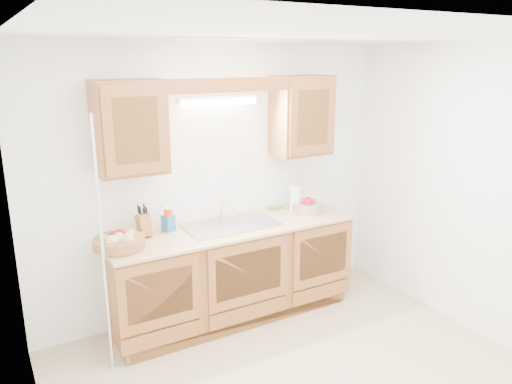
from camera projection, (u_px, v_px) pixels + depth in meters
room at (312, 227)px, 3.39m from camera, size 3.52×3.50×2.50m
base_cabinets at (232, 273)px, 4.60m from camera, size 2.20×0.60×0.86m
countertop at (233, 228)px, 4.48m from camera, size 2.30×0.63×0.04m
upper_cabinet_left at (129, 128)px, 3.95m from camera, size 0.55×0.33×0.75m
upper_cabinet_right at (302, 116)px, 4.75m from camera, size 0.55×0.33×0.75m
valance at (230, 85)px, 4.15m from camera, size 2.20×0.05×0.12m
fluorescent_fixture at (219, 100)px, 4.38m from camera, size 0.76×0.08×0.08m
sink at (232, 233)px, 4.51m from camera, size 0.84×0.46×0.36m
wire_shelf_pole at (103, 250)px, 3.66m from camera, size 0.03×0.03×2.00m
outlet_plate at (301, 179)px, 5.12m from camera, size 0.08×0.01×0.12m
fruit_basket at (119, 241)px, 3.95m from camera, size 0.44×0.44×0.13m
knife_block at (144, 224)px, 4.20m from camera, size 0.11×0.17×0.28m
orange_canister at (168, 219)px, 4.32m from camera, size 0.07×0.07×0.22m
soap_bottle at (168, 220)px, 4.33m from camera, size 0.12×0.12×0.20m
sponge at (276, 208)px, 4.98m from camera, size 0.13×0.10×0.03m
paper_towel at (296, 200)px, 4.86m from camera, size 0.14×0.14×0.29m
apple_bowl at (307, 206)px, 4.85m from camera, size 0.31×0.31×0.14m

